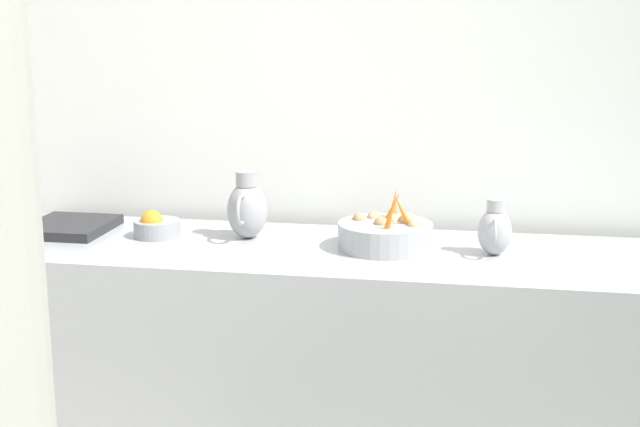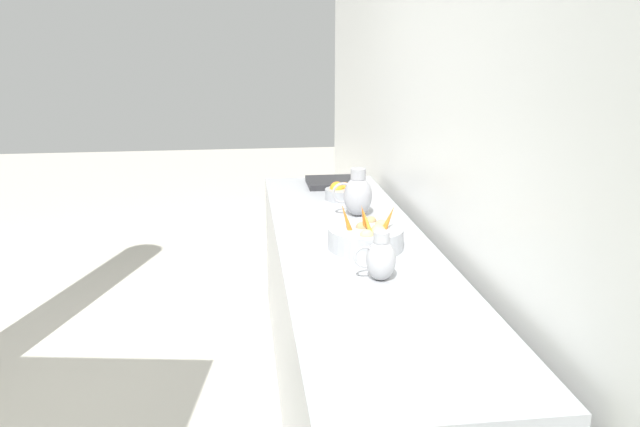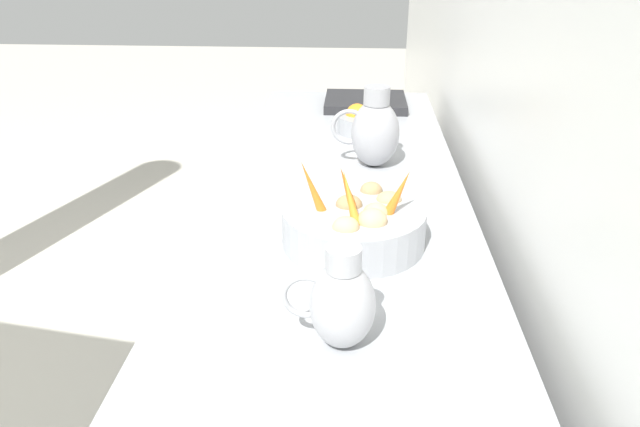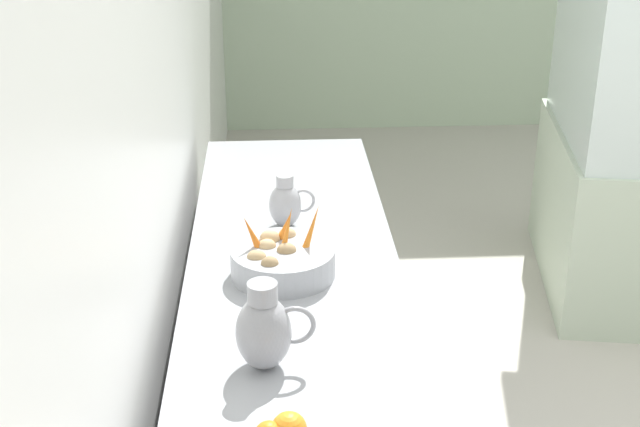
{
  "view_description": "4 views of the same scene",
  "coord_description": "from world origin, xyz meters",
  "px_view_note": "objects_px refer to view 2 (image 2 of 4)",
  "views": [
    {
      "loc": [
        1.54,
        0.54,
        1.7
      ],
      "look_at": [
        -1.29,
        0.03,
        1.05
      ],
      "focal_mm": 49.8,
      "sensor_mm": 36.0,
      "label": 1
    },
    {
      "loc": [
        -0.98,
        2.85,
        1.81
      ],
      "look_at": [
        -1.35,
        -0.09,
        0.96
      ],
      "focal_mm": 35.21,
      "sensor_mm": 36.0,
      "label": 2
    },
    {
      "loc": [
        -1.52,
        1.46,
        1.56
      ],
      "look_at": [
        -1.45,
        0.37,
        1.03
      ],
      "focal_mm": 33.08,
      "sensor_mm": 36.0,
      "label": 3
    },
    {
      "loc": [
        -1.55,
        -2.29,
        2.21
      ],
      "look_at": [
        -1.39,
        0.36,
        1.03
      ],
      "focal_mm": 48.91,
      "sensor_mm": 36.0,
      "label": 4
    }
  ],
  "objects_px": {
    "orange_bowl": "(340,192)",
    "metal_pitcher_tall": "(357,195)",
    "vegetable_colander": "(366,237)",
    "metal_pitcher_short": "(380,258)"
  },
  "relations": [
    {
      "from": "vegetable_colander",
      "to": "orange_bowl",
      "type": "distance_m",
      "value": 0.87
    },
    {
      "from": "orange_bowl",
      "to": "metal_pitcher_tall",
      "type": "xyz_separation_m",
      "value": [
        -0.04,
        0.35,
        0.07
      ]
    },
    {
      "from": "orange_bowl",
      "to": "metal_pitcher_short",
      "type": "bearing_deg",
      "value": 88.28
    },
    {
      "from": "orange_bowl",
      "to": "metal_pitcher_tall",
      "type": "bearing_deg",
      "value": 96.31
    },
    {
      "from": "metal_pitcher_tall",
      "to": "orange_bowl",
      "type": "bearing_deg",
      "value": -83.69
    },
    {
      "from": "metal_pitcher_tall",
      "to": "metal_pitcher_short",
      "type": "xyz_separation_m",
      "value": [
        0.08,
        0.9,
        -0.02
      ]
    },
    {
      "from": "orange_bowl",
      "to": "metal_pitcher_short",
      "type": "relative_size",
      "value": 0.89
    },
    {
      "from": "vegetable_colander",
      "to": "metal_pitcher_tall",
      "type": "relative_size",
      "value": 1.34
    },
    {
      "from": "vegetable_colander",
      "to": "metal_pitcher_tall",
      "type": "height_order",
      "value": "metal_pitcher_tall"
    },
    {
      "from": "metal_pitcher_tall",
      "to": "vegetable_colander",
      "type": "bearing_deg",
      "value": 83.96
    }
  ]
}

